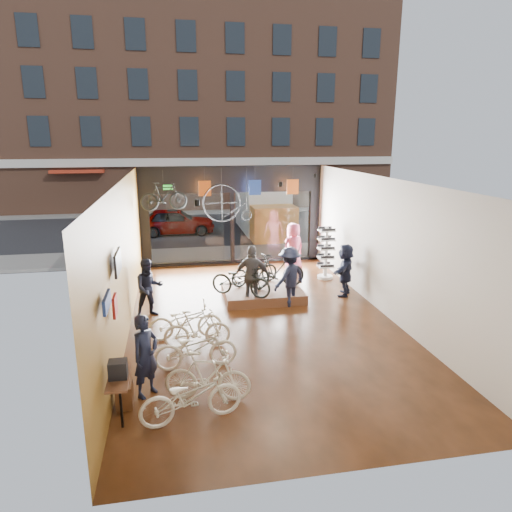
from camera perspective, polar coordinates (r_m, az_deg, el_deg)
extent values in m
cube|color=black|center=(12.62, 0.66, -8.05)|extent=(7.00, 12.00, 0.04)
cube|color=black|center=(11.69, 0.71, 9.59)|extent=(7.00, 12.00, 0.04)
cube|color=olive|center=(11.87, -16.23, -0.33)|extent=(0.04, 12.00, 3.80)
cube|color=beige|center=(13.13, 15.94, 1.09)|extent=(0.04, 12.00, 3.80)
cube|color=beige|center=(6.55, 11.05, -12.36)|extent=(7.00, 0.04, 3.80)
cube|color=#198C26|center=(17.40, -10.97, 8.43)|extent=(0.35, 0.06, 0.18)
cube|color=black|center=(26.97, -5.45, 4.17)|extent=(30.00, 18.00, 0.02)
cube|color=slate|center=(19.36, -3.41, 0.28)|extent=(30.00, 2.40, 0.12)
cube|color=slate|center=(30.89, -6.12, 5.61)|extent=(30.00, 2.00, 0.12)
cube|color=brown|center=(33.08, -6.81, 18.25)|extent=(26.00, 5.00, 14.00)
imported|color=gray|center=(23.80, -10.09, 4.31)|extent=(3.99, 1.61, 1.36)
imported|color=beige|center=(8.36, -8.12, -17.03)|extent=(1.89, 0.93, 0.95)
imported|color=beige|center=(8.90, -6.07, -14.74)|extent=(1.71, 0.84, 0.99)
imported|color=beige|center=(10.06, -7.54, -11.33)|extent=(1.80, 0.70, 0.93)
imported|color=beige|center=(10.94, -7.37, -9.05)|extent=(1.58, 0.46, 0.95)
imported|color=beige|center=(11.45, -8.82, -8.00)|extent=(1.82, 0.69, 0.94)
cube|color=#572F1D|center=(14.19, 0.84, -4.70)|extent=(2.40, 1.80, 0.30)
imported|color=black|center=(13.39, -1.90, -3.05)|extent=(1.91, 1.48, 0.97)
imported|color=black|center=(14.08, 2.53, -1.89)|extent=(1.86, 0.65, 1.10)
imported|color=black|center=(14.48, -0.19, -1.83)|extent=(1.80, 1.21, 0.89)
imported|color=#161C33|center=(9.11, -13.63, -12.01)|extent=(0.70, 0.70, 1.64)
imported|color=#161C33|center=(12.94, -13.25, -3.91)|extent=(0.94, 0.82, 1.64)
imported|color=#3F3F44|center=(13.35, -0.45, -2.51)|extent=(1.15, 0.71, 1.82)
imported|color=#161C33|center=(13.40, 4.22, -2.60)|extent=(1.32, 1.18, 1.78)
imported|color=#CC4C72|center=(16.82, 4.68, 1.05)|extent=(1.05, 0.87, 1.83)
imported|color=#161C33|center=(14.55, 11.08, -1.69)|extent=(1.20, 1.57, 1.65)
imported|color=black|center=(15.75, -11.46, 7.33)|extent=(1.64, 0.76, 0.95)
cube|color=#CC5919|center=(16.77, -6.43, 8.38)|extent=(0.45, 0.03, 0.55)
cube|color=#1E3F99|center=(16.99, -0.13, 8.55)|extent=(0.45, 0.03, 0.55)
cube|color=#CC5919|center=(17.31, 4.61, 8.62)|extent=(0.45, 0.03, 0.55)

